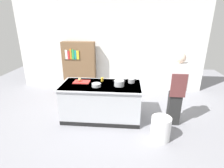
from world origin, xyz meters
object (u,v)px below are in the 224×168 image
Objects in this scene: person_chef at (177,88)px; bookshelf at (79,67)px; onion at (80,80)px; mixing_bowl at (96,85)px; sauce_pan at (131,81)px; juice_cup at (102,80)px; trash_bin at (161,128)px; stock_pot at (119,83)px.

bookshelf is (-2.77, 1.92, -0.06)m from person_chef.
person_chef is (2.32, -0.27, -0.05)m from onion.
sauce_pan is at bearing 22.33° from mixing_bowl.
person_chef is (1.76, -0.36, -0.04)m from juice_cup.
trash_bin is at bearing -47.34° from bookshelf.
juice_cup is 0.06× the size of bookshelf.
bookshelf reaches higher than onion.
bookshelf is (-0.45, 1.66, -0.11)m from onion.
stock_pot is at bearing 9.61° from mixing_bowl.
mixing_bowl is (-0.53, -0.09, -0.03)m from stock_pot.
bookshelf is (-1.75, 1.59, -0.10)m from sauce_pan.
stock_pot is at bearing -139.60° from sauce_pan.
onion is 0.55m from mixing_bowl.
stock_pot is at bearing -51.60° from bookshelf.
juice_cup is 1.80m from person_chef.
stock_pot is 1.36m from trash_bin.
sauce_pan reaches higher than trash_bin.
onion reaches higher than juice_cup.
trash_bin is (1.44, -0.64, -0.68)m from mixing_bowl.
sauce_pan is (1.30, 0.06, -0.01)m from onion.
onion reaches higher than mixing_bowl.
mixing_bowl is at bearing 156.16° from trash_bin.
trash_bin is 0.30× the size of bookshelf.
bookshelf is at bearing 137.74° from sauce_pan.
juice_cup reaches higher than mixing_bowl.
mixing_bowl is 0.42× the size of trash_bin.
sauce_pan reaches higher than juice_cup.
onion is 0.37× the size of sauce_pan.
person_chef reaches higher than bookshelf.
juice_cup is 0.19× the size of trash_bin.
trash_bin is (0.61, -0.98, -0.69)m from sauce_pan.
onion is 0.29× the size of stock_pot.
juice_cup is at bearing -57.05° from bookshelf.
stock_pot is 1.32m from person_chef.
trash_bin is (0.91, -0.73, -0.71)m from stock_pot.
trash_bin is at bearing -23.84° from mixing_bowl.
sauce_pan reaches higher than mixing_bowl.
bookshelf is at bearing 132.66° from trash_bin.
trash_bin is (1.91, -0.91, -0.71)m from onion.
onion is 0.05× the size of person_chef.
stock_pot is 0.59× the size of trash_bin.
mixing_bowl is 2.14m from bookshelf.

